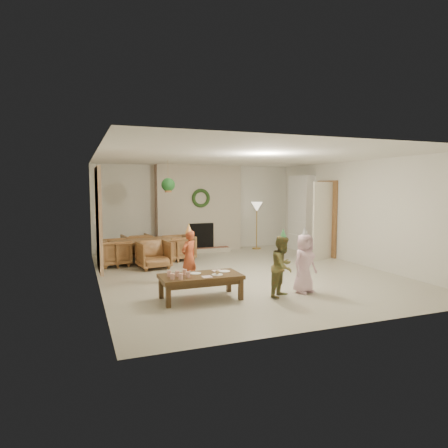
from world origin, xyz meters
name	(u,v)px	position (x,y,z in m)	size (l,w,h in m)	color
floor	(243,273)	(0.00, 0.00, 0.00)	(7.00, 7.00, 0.00)	#B7B29E
ceiling	(244,157)	(0.00, 0.00, 2.50)	(7.00, 7.00, 0.00)	white
wall_back	(197,208)	(0.00, 3.50, 1.25)	(7.00, 7.00, 0.00)	silver
wall_front	(349,234)	(0.00, -3.50, 1.25)	(7.00, 7.00, 0.00)	silver
wall_left	(97,220)	(-3.00, 0.00, 1.25)	(7.00, 7.00, 0.00)	silver
wall_right	(358,213)	(3.00, 0.00, 1.25)	(7.00, 7.00, 0.00)	silver
fireplace_mass	(199,208)	(0.00, 3.30, 1.25)	(2.50, 0.40, 2.50)	#4C1E14
fireplace_hearth	(203,250)	(0.00, 2.95, 0.06)	(1.60, 0.30, 0.12)	maroon
fireplace_firebox	(201,236)	(0.00, 3.12, 0.45)	(0.75, 0.12, 0.75)	black
fireplace_wreath	(201,198)	(0.00, 3.07, 1.55)	(0.54, 0.54, 0.10)	#1B3815
floor_lamp_base	(256,248)	(1.73, 3.00, 0.01)	(0.26, 0.26, 0.03)	gold
floor_lamp_post	(257,227)	(1.73, 3.00, 0.66)	(0.03, 0.03, 1.28)	gold
floor_lamp_shade	(257,207)	(1.73, 3.00, 1.28)	(0.34, 0.34, 0.28)	beige
bookshelf_carcass	(301,213)	(2.84, 2.30, 1.10)	(0.30, 1.00, 2.20)	white
bookshelf_shelf_a	(300,235)	(2.82, 2.30, 0.45)	(0.30, 0.92, 0.03)	white
bookshelf_shelf_b	(300,222)	(2.82, 2.30, 0.85)	(0.30, 0.92, 0.03)	white
bookshelf_shelf_c	(300,208)	(2.82, 2.30, 1.25)	(0.30, 0.92, 0.03)	white
bookshelf_shelf_d	(301,194)	(2.82, 2.30, 1.65)	(0.30, 0.92, 0.03)	white
books_row_lower	(302,231)	(2.80, 2.15, 0.59)	(0.20, 0.40, 0.24)	#AA271F
books_row_mid	(299,217)	(2.80, 2.35, 0.99)	(0.20, 0.44, 0.24)	navy
books_row_upper	(302,204)	(2.80, 2.20, 1.38)	(0.20, 0.36, 0.22)	gold
door_frame	(327,219)	(2.96, 1.20, 1.02)	(0.05, 0.86, 2.04)	brown
door_leaf	(323,221)	(2.58, 0.82, 1.00)	(0.05, 0.80, 2.00)	beige
curtain_panel	(99,219)	(-2.96, 0.20, 1.25)	(0.06, 1.20, 2.00)	beige
dining_table	(145,251)	(-1.82, 1.92, 0.29)	(1.65, 0.92, 0.58)	brown
dining_chair_near	(154,255)	(-1.72, 1.20, 0.32)	(0.68, 0.70, 0.64)	brown
dining_chair_far	(137,246)	(-1.91, 2.64, 0.32)	(0.68, 0.70, 0.64)	brown
dining_chair_left	(115,252)	(-2.53, 1.82, 0.32)	(0.68, 0.70, 0.64)	brown
dining_chair_right	(179,248)	(-0.92, 2.03, 0.32)	(0.68, 0.70, 0.64)	brown
hanging_plant_cord	(168,175)	(-1.30, 1.50, 2.15)	(0.01, 0.01, 0.70)	tan
hanging_plant_pot	(168,190)	(-1.30, 1.50, 1.80)	(0.16, 0.16, 0.12)	#AA6536
hanging_plant_foliage	(168,185)	(-1.30, 1.50, 1.92)	(0.32, 0.32, 0.32)	#194D20
coffee_table_top	(201,277)	(-1.46, -1.57, 0.38)	(1.34, 0.67, 0.06)	#4A3218
coffee_table_apron	(201,281)	(-1.46, -1.57, 0.31)	(1.24, 0.57, 0.08)	#4A3218
coffee_leg_fl	(168,297)	(-2.07, -1.85, 0.18)	(0.07, 0.07, 0.35)	#4A3218
coffee_leg_fr	(241,289)	(-0.85, -1.85, 0.18)	(0.07, 0.07, 0.35)	#4A3218
coffee_leg_bl	(161,288)	(-2.07, -1.30, 0.18)	(0.07, 0.07, 0.35)	#4A3218
coffee_leg_br	(229,282)	(-0.85, -1.30, 0.18)	(0.07, 0.07, 0.35)	#4A3218
cup_a	(172,276)	(-1.98, -1.73, 0.46)	(0.07, 0.07, 0.09)	white
cup_b	(169,274)	(-1.98, -1.52, 0.46)	(0.07, 0.07, 0.09)	white
cup_c	(181,276)	(-1.85, -1.78, 0.46)	(0.07, 0.07, 0.09)	white
cup_d	(177,274)	(-1.85, -1.57, 0.46)	(0.07, 0.07, 0.09)	white
cup_e	(188,275)	(-1.71, -1.70, 0.46)	(0.07, 0.07, 0.09)	white
cup_f	(185,272)	(-1.71, -1.49, 0.46)	(0.07, 0.07, 0.09)	white
plate_a	(195,273)	(-1.51, -1.45, 0.42)	(0.19, 0.19, 0.01)	white
plate_b	(217,275)	(-1.20, -1.68, 0.42)	(0.19, 0.19, 0.01)	white
plate_c	(225,271)	(-0.99, -1.47, 0.42)	(0.19, 0.19, 0.01)	white
food_scoop	(217,272)	(-1.20, -1.68, 0.46)	(0.07, 0.07, 0.07)	tan
napkin_left	(207,277)	(-1.41, -1.76, 0.42)	(0.16, 0.16, 0.01)	#FBB9CB
napkin_right	(217,271)	(-1.10, -1.39, 0.42)	(0.16, 0.16, 0.01)	#FBB9CB
child_red	(189,257)	(-1.34, -0.43, 0.52)	(0.38, 0.25, 1.03)	#AE4525
party_hat_red	(189,228)	(-1.34, -0.43, 1.08)	(0.14, 0.14, 0.20)	#FEF654
child_plaid	(283,266)	(-0.10, -1.91, 0.52)	(0.51, 0.40, 1.05)	brown
party_hat_plaid	(283,233)	(-0.10, -1.91, 1.09)	(0.12, 0.12, 0.17)	#54C571
child_pink	(304,263)	(0.39, -1.82, 0.52)	(0.51, 0.33, 1.05)	silver
party_hat_pink	(305,231)	(0.39, -1.82, 1.09)	(0.14, 0.14, 0.19)	#B7B6BD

